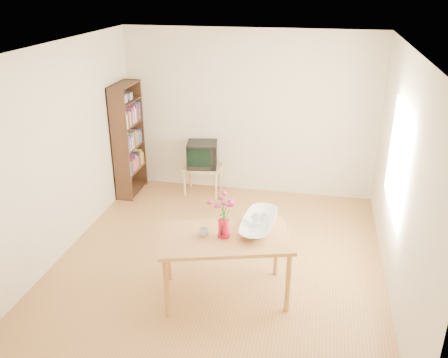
% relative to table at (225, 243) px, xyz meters
% --- Properties ---
extents(room, '(4.50, 4.50, 4.50)m').
position_rel_table_xyz_m(room, '(-0.18, 0.64, 0.64)').
color(room, '#9B6937').
rests_on(room, ground).
extents(table, '(1.54, 1.14, 0.75)m').
position_rel_table_xyz_m(table, '(0.00, 0.00, 0.00)').
color(table, '#AF733C').
rests_on(table, ground).
extents(tv_stand, '(0.60, 0.45, 0.46)m').
position_rel_table_xyz_m(tv_stand, '(-0.91, 2.60, -0.28)').
color(tv_stand, tan).
rests_on(tv_stand, ground).
extents(bookshelf, '(0.28, 0.70, 1.80)m').
position_rel_table_xyz_m(bookshelf, '(-2.05, 2.38, 0.17)').
color(bookshelf, black).
rests_on(bookshelf, ground).
extents(pitcher, '(0.13, 0.21, 0.20)m').
position_rel_table_xyz_m(pitcher, '(-0.02, -0.01, 0.17)').
color(pitcher, red).
rests_on(pitcher, table).
extents(flowers, '(0.22, 0.22, 0.31)m').
position_rel_table_xyz_m(flowers, '(-0.02, -0.01, 0.43)').
color(flowers, '#DF347E').
rests_on(flowers, pitcher).
extents(mug, '(0.15, 0.15, 0.09)m').
position_rel_table_xyz_m(mug, '(-0.23, -0.04, 0.13)').
color(mug, white).
rests_on(mug, table).
extents(bowl, '(0.57, 0.57, 0.50)m').
position_rel_table_xyz_m(bowl, '(0.32, 0.29, 0.34)').
color(bowl, white).
rests_on(bowl, table).
extents(teacup_a, '(0.11, 0.11, 0.07)m').
position_rel_table_xyz_m(teacup_a, '(0.28, 0.29, 0.29)').
color(teacup_a, white).
rests_on(teacup_a, bowl).
extents(teacup_b, '(0.10, 0.10, 0.07)m').
position_rel_table_xyz_m(teacup_b, '(0.36, 0.31, 0.29)').
color(teacup_b, white).
rests_on(teacup_b, bowl).
extents(television, '(0.53, 0.50, 0.40)m').
position_rel_table_xyz_m(television, '(-0.91, 2.61, -0.00)').
color(television, black).
rests_on(television, tv_stand).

